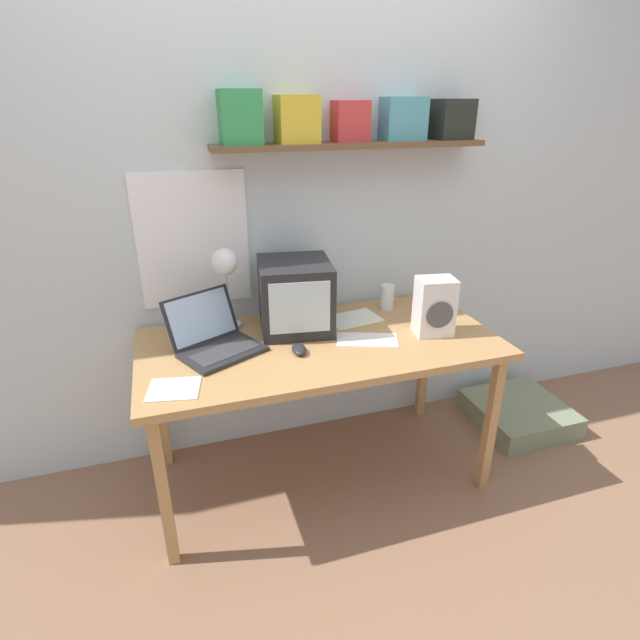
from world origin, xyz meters
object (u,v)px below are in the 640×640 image
object	(u,v)px
space_heater	(435,307)
printed_handout	(353,319)
corner_desk	(320,353)
desk_lamp	(225,270)
loose_paper_near_laptop	(174,389)
crt_monitor	(295,296)
juice_glass	(387,298)
floor_cushion	(518,413)
computer_mouse	(299,349)
open_notebook	(367,340)
laptop	(213,337)

from	to	relation	value
space_heater	printed_handout	size ratio (longest dim) A/B	0.94
corner_desk	desk_lamp	xyz separation A→B (m)	(-0.37, 0.21, 0.36)
corner_desk	printed_handout	distance (m)	0.30
corner_desk	loose_paper_near_laptop	distance (m)	0.69
crt_monitor	printed_handout	size ratio (longest dim) A/B	1.37
corner_desk	juice_glass	world-z (taller)	juice_glass
floor_cushion	space_heater	bearing A→B (deg)	-168.43
computer_mouse	open_notebook	size ratio (longest dim) A/B	0.36
computer_mouse	open_notebook	distance (m)	0.33
corner_desk	printed_handout	size ratio (longest dim) A/B	5.67
corner_desk	space_heater	xyz separation A→B (m)	(0.52, -0.08, 0.19)
loose_paper_near_laptop	desk_lamp	bearing A→B (deg)	58.24
space_heater	loose_paper_near_laptop	size ratio (longest dim) A/B	1.23
corner_desk	laptop	xyz separation A→B (m)	(-0.46, 0.06, 0.12)
computer_mouse	printed_handout	size ratio (longest dim) A/B	0.39
crt_monitor	computer_mouse	world-z (taller)	crt_monitor
laptop	space_heater	world-z (taller)	space_heater
loose_paper_near_laptop	floor_cushion	distance (m)	2.03
corner_desk	crt_monitor	bearing A→B (deg)	111.88
juice_glass	laptop	bearing A→B (deg)	-168.32
loose_paper_near_laptop	open_notebook	world-z (taller)	same
juice_glass	open_notebook	world-z (taller)	juice_glass
laptop	juice_glass	xyz separation A→B (m)	(0.90, 0.19, -0.00)
crt_monitor	juice_glass	distance (m)	0.52
space_heater	printed_handout	bearing A→B (deg)	147.22
corner_desk	floor_cushion	distance (m)	1.39
space_heater	juice_glass	bearing A→B (deg)	112.56
printed_handout	floor_cushion	xyz separation A→B (m)	(1.01, -0.11, -0.69)
juice_glass	computer_mouse	size ratio (longest dim) A/B	1.17
crt_monitor	loose_paper_near_laptop	xyz separation A→B (m)	(-0.58, -0.40, -0.16)
corner_desk	printed_handout	world-z (taller)	printed_handout
juice_glass	crt_monitor	bearing A→B (deg)	-170.94
corner_desk	loose_paper_near_laptop	bearing A→B (deg)	-160.48
crt_monitor	floor_cushion	xyz separation A→B (m)	(1.31, -0.10, -0.85)
corner_desk	laptop	bearing A→B (deg)	172.42
floor_cushion	corner_desk	bearing A→B (deg)	-177.03
laptop	open_notebook	distance (m)	0.68
desk_lamp	open_notebook	bearing A→B (deg)	-19.44
juice_glass	corner_desk	bearing A→B (deg)	-150.58
space_heater	laptop	bearing A→B (deg)	-179.22
desk_lamp	computer_mouse	bearing A→B (deg)	-43.89
corner_desk	crt_monitor	size ratio (longest dim) A/B	4.15
juice_glass	space_heater	xyz separation A→B (m)	(0.08, -0.33, 0.07)
corner_desk	laptop	world-z (taller)	laptop
laptop	space_heater	size ratio (longest dim) A/B	1.62
desk_lamp	floor_cushion	xyz separation A→B (m)	(1.61, -0.15, -0.99)
desk_lamp	computer_mouse	distance (m)	0.48
corner_desk	floor_cushion	bearing A→B (deg)	2.97
printed_handout	floor_cushion	size ratio (longest dim) A/B	0.55
computer_mouse	floor_cushion	world-z (taller)	computer_mouse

